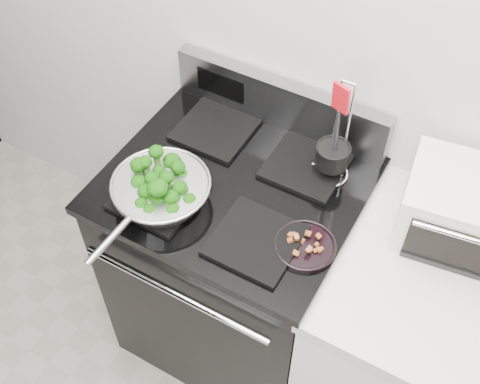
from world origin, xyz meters
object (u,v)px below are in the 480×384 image
Objects in this scene: skillet at (161,190)px; toaster_oven at (469,212)px; utensil_holder at (332,160)px; bacon_plate at (305,243)px; gas_range at (236,262)px.

toaster_oven reaches higher than skillet.
toaster_oven is (0.43, -0.00, 0.01)m from utensil_holder.
toaster_oven is (0.37, 0.29, 0.06)m from bacon_plate.
gas_range is 2.77× the size of toaster_oven.
toaster_oven reaches higher than gas_range.
gas_range reaches higher than bacon_plate.
utensil_holder is at bearing 43.28° from skillet.
gas_range is at bearing 158.27° from bacon_plate.
utensil_holder is (-0.05, 0.29, 0.05)m from bacon_plate.
bacon_plate is (0.30, -0.12, 0.48)m from gas_range.
utensil_holder is 0.43m from toaster_oven.
utensil_holder is 0.92× the size of toaster_oven.
skillet is 0.53m from utensil_holder.
gas_range is 2.33× the size of skillet.
skillet is at bearing -130.66° from gas_range.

